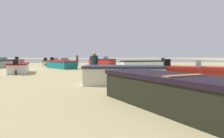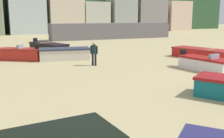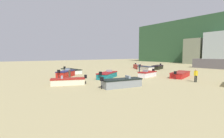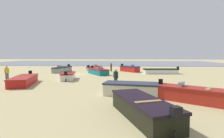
{
  "view_description": "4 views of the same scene",
  "coord_description": "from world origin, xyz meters",
  "views": [
    {
      "loc": [
        -6.0,
        23.17,
        1.42
      ],
      "look_at": [
        -7.94,
        8.12,
        0.43
      ],
      "focal_mm": 34.52,
      "sensor_mm": 36.0,
      "label": 1
    },
    {
      "loc": [
        -12.76,
        -7.13,
        3.29
      ],
      "look_at": [
        -7.36,
        5.13,
        0.65
      ],
      "focal_mm": 42.78,
      "sensor_mm": 36.0,
      "label": 2
    },
    {
      "loc": [
        15.38,
        -13.63,
        3.36
      ],
      "look_at": [
        -4.85,
        1.68,
        1.12
      ],
      "focal_mm": 25.93,
      "sensor_mm": 36.0,
      "label": 3
    },
    {
      "loc": [
        -7.41,
        25.77,
        2.92
      ],
      "look_at": [
        -5.72,
        1.64,
        0.95
      ],
      "focal_mm": 28.76,
      "sensor_mm": 36.0,
      "label": 4
    }
  ],
  "objects": [
    {
      "name": "ground_plane",
      "position": [
        0.0,
        0.0,
        0.0
      ],
      "size": [
        160.0,
        160.0,
        0.0
      ],
      "primitive_type": "plane",
      "color": "tan"
    },
    {
      "name": "tidal_water",
      "position": [
        0.0,
        -36.0,
        0.03
      ],
      "size": [
        80.0,
        36.0,
        0.06
      ],
      "primitive_type": "cube",
      "color": "slate",
      "rests_on": "ground"
    },
    {
      "name": "boat_teal_0",
      "position": [
        -3.55,
        -0.15,
        0.43
      ],
      "size": [
        3.67,
        4.58,
        1.16
      ],
      "rotation": [
        0.0,
        0.0,
        0.56
      ],
      "color": "#126A71",
      "rests_on": "ground"
    },
    {
      "name": "boat_grey_1",
      "position": [
        2.77,
        -2.82,
        0.46
      ],
      "size": [
        2.16,
        4.6,
        1.21
      ],
      "rotation": [
        0.0,
        0.0,
        6.1
      ],
      "color": "gray",
      "rests_on": "ground"
    },
    {
      "name": "boat_white_3",
      "position": [
        -12.87,
        -1.75,
        0.38
      ],
      "size": [
        5.4,
        2.17,
        1.07
      ],
      "rotation": [
        0.0,
        0.0,
        4.8
      ],
      "color": "white",
      "rests_on": "ground"
    },
    {
      "name": "boat_red_4",
      "position": [
        -11.78,
        14.76,
        0.47
      ],
      "size": [
        5.1,
        3.94,
        1.23
      ],
      "rotation": [
        0.0,
        0.0,
        4.14
      ],
      "color": "#B1251B",
      "rests_on": "ground"
    },
    {
      "name": "boat_red_5",
      "position": [
        2.36,
        9.11,
        0.41
      ],
      "size": [
        3.03,
        5.45,
        1.12
      ],
      "rotation": [
        0.0,
        0.0,
        0.28
      ],
      "color": "red",
      "rests_on": "ground"
    },
    {
      "name": "boat_cream_6",
      "position": [
        -1.85,
        -6.76,
        0.39
      ],
      "size": [
        2.51,
        3.97,
        1.07
      ],
      "rotation": [
        0.0,
        0.0,
        2.77
      ],
      "color": "beige",
      "rests_on": "ground"
    },
    {
      "name": "boat_black_7",
      "position": [
        -8.24,
        17.66,
        0.46
      ],
      "size": [
        3.05,
        4.89,
        1.22
      ],
      "rotation": [
        0.0,
        0.0,
        3.5
      ],
      "color": "black",
      "rests_on": "ground"
    },
    {
      "name": "boat_cream_8",
      "position": [
        -7.89,
        13.05,
        0.46
      ],
      "size": [
        4.2,
        2.25,
        1.23
      ],
      "rotation": [
        0.0,
        0.0,
        4.54
      ],
      "color": "beige",
      "rests_on": "ground"
    },
    {
      "name": "boat_white_9",
      "position": [
        -0.88,
        5.46,
        0.42
      ],
      "size": [
        1.91,
        3.74,
        1.12
      ],
      "rotation": [
        0.0,
        0.0,
        3.32
      ],
      "color": "white",
      "rests_on": "ground"
    },
    {
      "name": "boat_red_10",
      "position": [
        -8.27,
        -4.52,
        0.49
      ],
      "size": [
        3.43,
        3.72,
        1.27
      ],
      "rotation": [
        0.0,
        0.0,
        0.7
      ],
      "color": "#B32119",
      "rests_on": "ground"
    },
    {
      "name": "mooring_post_near_water",
      "position": [
        -5.09,
        -5.24,
        0.68
      ],
      "size": [
        0.28,
        0.28,
        1.36
      ],
      "primitive_type": "cylinder",
      "color": "#443426",
      "rests_on": "ground"
    },
    {
      "name": "beach_walker_foreground",
      "position": [
        5.92,
        6.43,
        0.95
      ],
      "size": [
        0.46,
        0.51,
        1.62
      ],
      "rotation": [
        0.0,
        0.0,
        1.08
      ],
      "color": "black",
      "rests_on": "ground"
    },
    {
      "name": "beach_walker_distant",
      "position": [
        -6.63,
        9.82,
        0.95
      ],
      "size": [
        0.48,
        0.48,
        1.62
      ],
      "rotation": [
        0.0,
        0.0,
        5.63
      ],
      "color": "black",
      "rests_on": "ground"
    }
  ]
}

